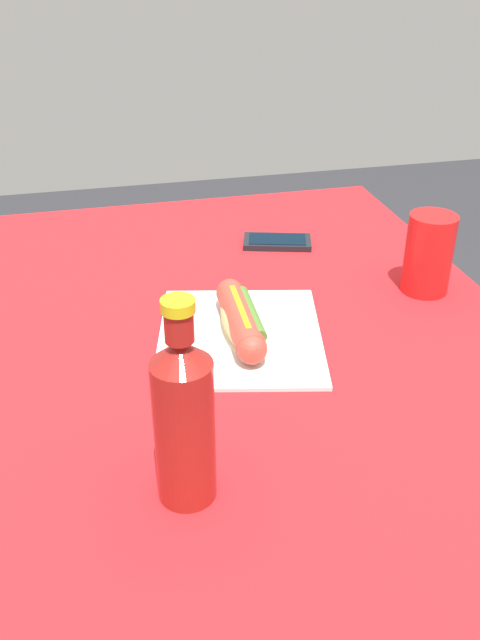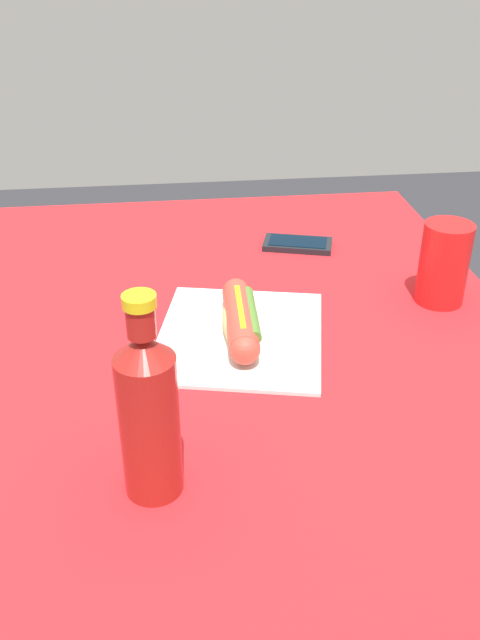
{
  "view_description": "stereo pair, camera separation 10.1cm",
  "coord_description": "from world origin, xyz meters",
  "px_view_note": "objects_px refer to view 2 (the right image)",
  "views": [
    {
      "loc": [
        0.84,
        -0.16,
        1.31
      ],
      "look_at": [
        -0.01,
        0.04,
        0.8
      ],
      "focal_mm": 38.19,
      "sensor_mm": 36.0,
      "label": 1
    },
    {
      "loc": [
        0.85,
        -0.06,
        1.31
      ],
      "look_at": [
        -0.01,
        0.04,
        0.8
      ],
      "focal_mm": 38.19,
      "sensor_mm": 36.0,
      "label": 2
    }
  ],
  "objects_px": {
    "soda_bottle": "(149,412)",
    "drinking_cup": "(444,264)",
    "cell_phone": "(298,244)",
    "hot_dog": "(241,320)"
  },
  "relations": [
    {
      "from": "soda_bottle",
      "to": "drinking_cup",
      "type": "distance_m",
      "value": 0.61
    },
    {
      "from": "cell_phone",
      "to": "soda_bottle",
      "type": "height_order",
      "value": "soda_bottle"
    },
    {
      "from": "cell_phone",
      "to": "soda_bottle",
      "type": "xyz_separation_m",
      "value": [
        0.62,
        -0.28,
        0.1
      ]
    },
    {
      "from": "hot_dog",
      "to": "soda_bottle",
      "type": "height_order",
      "value": "soda_bottle"
    },
    {
      "from": "cell_phone",
      "to": "drinking_cup",
      "type": "distance_m",
      "value": 0.31
    },
    {
      "from": "drinking_cup",
      "to": "cell_phone",
      "type": "bearing_deg",
      "value": -141.6
    },
    {
      "from": "hot_dog",
      "to": "soda_bottle",
      "type": "bearing_deg",
      "value": -23.58
    },
    {
      "from": "cell_phone",
      "to": "drinking_cup",
      "type": "relative_size",
      "value": 1.06
    },
    {
      "from": "hot_dog",
      "to": "cell_phone",
      "type": "xyz_separation_m",
      "value": [
        -0.32,
        0.15,
        -0.02
      ]
    },
    {
      "from": "soda_bottle",
      "to": "drinking_cup",
      "type": "bearing_deg",
      "value": 128.84
    }
  ]
}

